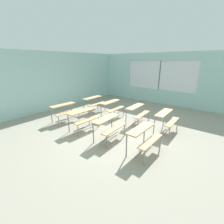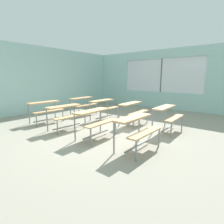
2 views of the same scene
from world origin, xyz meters
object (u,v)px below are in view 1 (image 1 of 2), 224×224
desk_bench_r0c1 (166,117)px  desk_bench_r1c1 (138,111)px  desk_bench_r2c0 (83,116)px  desk_bench_r3c1 (94,101)px  desk_bench_r0c0 (144,135)px  desk_bench_r2c1 (112,106)px  desk_bench_r3c0 (65,109)px  desk_bench_r1c0 (109,124)px

desk_bench_r0c1 → desk_bench_r1c1: (0.04, 1.23, 0.00)m
desk_bench_r2c0 → desk_bench_r3c1: bearing=36.6°
desk_bench_r0c0 → desk_bench_r2c1: same height
desk_bench_r0c1 → desk_bench_r1c1: same height
desk_bench_r1c1 → desk_bench_r2c1: 1.29m
desk_bench_r3c0 → desk_bench_r0c1: bearing=-63.1°
desk_bench_r1c1 → desk_bench_r2c0: (-1.83, 1.29, 0.00)m
desk_bench_r0c0 → desk_bench_r3c1: 4.20m
desk_bench_r1c0 → desk_bench_r3c1: bearing=51.4°
desk_bench_r1c0 → desk_bench_r3c0: (0.07, 2.54, 0.00)m
desk_bench_r3c0 → desk_bench_r3c1: same height
desk_bench_r1c0 → desk_bench_r2c1: 2.15m
desk_bench_r0c0 → desk_bench_r1c0: bearing=91.5°
desk_bench_r0c0 → desk_bench_r1c1: same height
desk_bench_r1c0 → desk_bench_r3c1: size_ratio=1.02×
desk_bench_r3c1 → desk_bench_r3c0: bearing=179.3°
desk_bench_r0c0 → desk_bench_r2c0: same height
desk_bench_r0c1 → desk_bench_r1c0: (-1.77, 1.28, 0.00)m
desk_bench_r0c0 → desk_bench_r2c1: bearing=56.6°
desk_bench_r3c1 → desk_bench_r0c0: bearing=-115.3°
desk_bench_r0c1 → desk_bench_r1c0: same height
desk_bench_r2c0 → desk_bench_r2c1: (1.76, -0.00, 0.00)m
desk_bench_r2c1 → desk_bench_r3c1: (0.08, 1.26, 0.00)m
desk_bench_r2c1 → desk_bench_r2c0: bearing=180.0°
desk_bench_r2c1 → desk_bench_r3c0: same height
desk_bench_r2c0 → desk_bench_r1c0: bearing=-87.0°
desk_bench_r0c1 → desk_bench_r0c0: bearing=178.8°
desk_bench_r0c1 → desk_bench_r3c1: 3.78m
desk_bench_r0c1 → desk_bench_r1c1: 1.23m
desk_bench_r2c0 → desk_bench_r3c0: bearing=88.5°
desk_bench_r1c0 → desk_bench_r2c0: bearing=88.3°
desk_bench_r2c1 → desk_bench_r3c0: size_ratio=0.98×
desk_bench_r0c0 → desk_bench_r3c0: bearing=90.3°
desk_bench_r1c0 → desk_bench_r3c1: 3.10m
desk_bench_r0c1 → desk_bench_r2c1: size_ratio=1.01×
desk_bench_r0c0 → desk_bench_r0c1: (1.77, 0.00, 0.00)m
desk_bench_r0c0 → desk_bench_r3c1: size_ratio=1.01×
desk_bench_r2c0 → desk_bench_r2c1: bearing=2.2°
desk_bench_r1c1 → desk_bench_r3c0: bearing=121.7°
desk_bench_r0c1 → desk_bench_r1c1: bearing=86.9°
desk_bench_r3c0 → desk_bench_r3c1: bearing=1.8°
desk_bench_r0c0 → desk_bench_r3c1: same height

